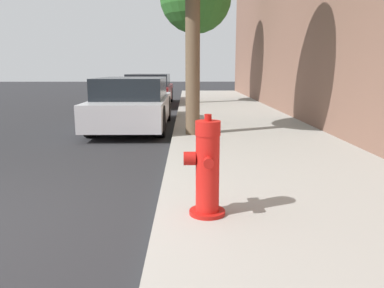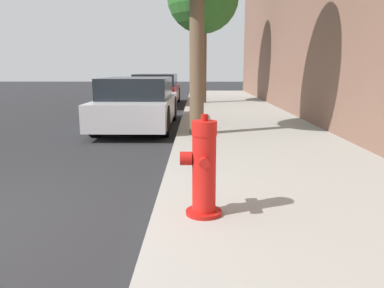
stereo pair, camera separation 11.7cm
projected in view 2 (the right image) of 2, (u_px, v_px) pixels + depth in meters
name	position (u px, v px, depth m)	size (l,w,h in m)	color
sidewalk_slab	(333.00, 230.00, 3.28)	(3.23, 40.00, 0.13)	#99968E
fire_hydrant	(203.00, 169.00, 3.37)	(0.38, 0.40, 0.93)	#A91511
parked_car_near	(138.00, 103.00, 9.26)	(1.71, 4.26, 1.24)	#B7B7BC
parked_car_mid	(157.00, 90.00, 15.13)	(1.74, 4.35, 1.24)	maroon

